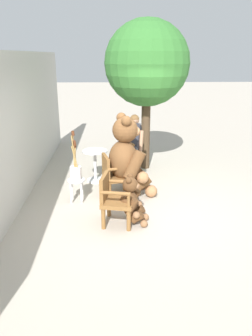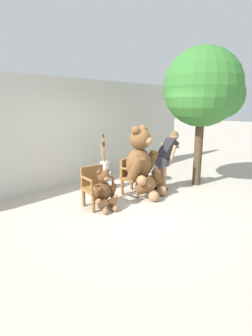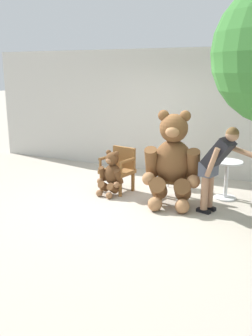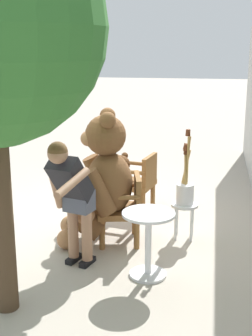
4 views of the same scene
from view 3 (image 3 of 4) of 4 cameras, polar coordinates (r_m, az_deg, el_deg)
name	(u,v)px [view 3 (image 3 of 4)]	position (r m, az deg, el deg)	size (l,w,h in m)	color
ground_plane	(134,204)	(6.76, 1.17, -5.44)	(60.00, 60.00, 0.00)	#B2A899
back_wall	(178,112)	(8.64, 7.90, 8.39)	(10.00, 0.16, 2.80)	beige
wooden_chair_left	(119,168)	(7.35, -1.06, -0.02)	(0.65, 0.61, 0.86)	brown
wooden_chair_right	(175,175)	(6.93, 7.45, -1.06)	(0.66, 0.63, 0.86)	brown
teddy_bear_large	(172,159)	(6.58, 7.09, 1.31)	(1.04, 1.04, 1.67)	brown
teddy_bear_small	(111,173)	(7.12, -2.24, -0.83)	(0.53, 0.53, 0.86)	brown
person_visitor	(217,162)	(6.23, 13.68, 0.95)	(0.88, 0.49, 1.48)	black
white_stool	(175,170)	(7.70, 7.41, -0.27)	(0.34, 0.34, 0.46)	silver
brush_bucket	(175,155)	(7.63, 7.46, 2.02)	(0.22, 0.22, 0.96)	white
round_side_table	(226,175)	(7.13, 15.07, -1.10)	(0.56, 0.56, 0.72)	silver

